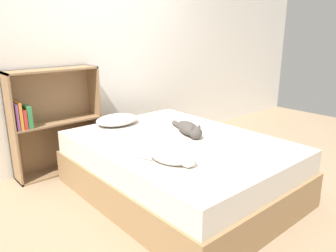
# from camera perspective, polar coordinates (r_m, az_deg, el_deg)

# --- Properties ---
(ground_plane) EXTENTS (8.00, 8.00, 0.00)m
(ground_plane) POSITION_cam_1_polar(r_m,az_deg,el_deg) (3.22, 1.82, -11.41)
(ground_plane) COLOR #997F60
(wall_back) EXTENTS (8.00, 0.06, 2.50)m
(wall_back) POSITION_cam_1_polar(r_m,az_deg,el_deg) (3.99, -12.05, 12.44)
(wall_back) COLOR white
(wall_back) RESTS_ON ground_plane
(bed) EXTENTS (1.51, 2.03, 0.53)m
(bed) POSITION_cam_1_polar(r_m,az_deg,el_deg) (3.11, 1.86, -7.15)
(bed) COLOR #99754C
(bed) RESTS_ON ground_plane
(pillow) EXTENTS (0.47, 0.36, 0.10)m
(pillow) POSITION_cam_1_polar(r_m,az_deg,el_deg) (3.53, -8.85, 1.09)
(pillow) COLOR beige
(pillow) RESTS_ON bed
(cat_light) EXTENTS (0.29, 0.48, 0.15)m
(cat_light) POSITION_cam_1_polar(r_m,az_deg,el_deg) (2.46, 0.69, -5.23)
(cat_light) COLOR white
(cat_light) RESTS_ON bed
(cat_dark) EXTENTS (0.27, 0.54, 0.14)m
(cat_dark) POSITION_cam_1_polar(r_m,az_deg,el_deg) (3.14, 3.67, -0.50)
(cat_dark) COLOR #47423D
(cat_dark) RESTS_ON bed
(bookshelf) EXTENTS (0.93, 0.26, 1.12)m
(bookshelf) POSITION_cam_1_polar(r_m,az_deg,el_deg) (3.70, -19.56, 0.90)
(bookshelf) COLOR #8E6B47
(bookshelf) RESTS_ON ground_plane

